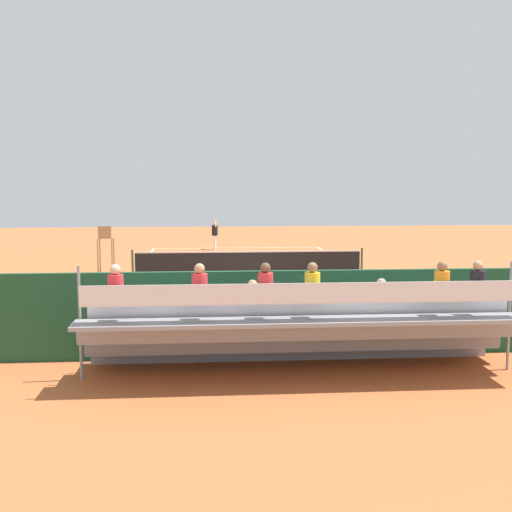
# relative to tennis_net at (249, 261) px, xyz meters

# --- Properties ---
(ground_plane) EXTENTS (60.00, 60.00, 0.00)m
(ground_plane) POSITION_rel_tennis_net_xyz_m (0.00, 0.00, -0.50)
(ground_plane) COLOR #BC6033
(court_line_markings) EXTENTS (10.10, 22.20, 0.01)m
(court_line_markings) POSITION_rel_tennis_net_xyz_m (0.00, -0.04, -0.50)
(court_line_markings) COLOR white
(court_line_markings) RESTS_ON ground
(tennis_net) EXTENTS (10.30, 0.10, 1.07)m
(tennis_net) POSITION_rel_tennis_net_xyz_m (0.00, 0.00, 0.00)
(tennis_net) COLOR black
(tennis_net) RESTS_ON ground
(backdrop_wall) EXTENTS (18.00, 0.16, 2.00)m
(backdrop_wall) POSITION_rel_tennis_net_xyz_m (0.00, 14.00, 0.50)
(backdrop_wall) COLOR #1E4C2D
(backdrop_wall) RESTS_ON ground
(bleacher_stand) EXTENTS (9.06, 2.40, 2.48)m
(bleacher_stand) POSITION_rel_tennis_net_xyz_m (0.00, 15.43, 0.51)
(bleacher_stand) COLOR gray
(bleacher_stand) RESTS_ON ground
(umpire_chair) EXTENTS (0.67, 0.67, 2.14)m
(umpire_chair) POSITION_rel_tennis_net_xyz_m (6.20, 0.30, 0.81)
(umpire_chair) COLOR #A88456
(umpire_chair) RESTS_ON ground
(courtside_bench) EXTENTS (1.80, 0.40, 0.93)m
(courtside_bench) POSITION_rel_tennis_net_xyz_m (-2.18, 13.27, 0.06)
(courtside_bench) COLOR #234C2D
(courtside_bench) RESTS_ON ground
(equipment_bag) EXTENTS (0.90, 0.36, 0.36)m
(equipment_bag) POSITION_rel_tennis_net_xyz_m (-0.48, 13.40, -0.32)
(equipment_bag) COLOR #B22D2D
(equipment_bag) RESTS_ON ground
(tennis_player) EXTENTS (0.39, 0.54, 1.93)m
(tennis_player) POSITION_rel_tennis_net_xyz_m (1.33, -9.99, 0.51)
(tennis_player) COLOR white
(tennis_player) RESTS_ON ground
(tennis_racket) EXTENTS (0.54, 0.48, 0.03)m
(tennis_racket) POSITION_rel_tennis_net_xyz_m (2.29, -10.28, -0.49)
(tennis_racket) COLOR black
(tennis_racket) RESTS_ON ground
(tennis_ball_near) EXTENTS (0.07, 0.07, 0.07)m
(tennis_ball_near) POSITION_rel_tennis_net_xyz_m (3.22, -8.02, -0.47)
(tennis_ball_near) COLOR #CCDB33
(tennis_ball_near) RESTS_ON ground
(tennis_ball_far) EXTENTS (0.07, 0.07, 0.07)m
(tennis_ball_far) POSITION_rel_tennis_net_xyz_m (1.70, -8.30, -0.47)
(tennis_ball_far) COLOR #CCDB33
(tennis_ball_far) RESTS_ON ground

